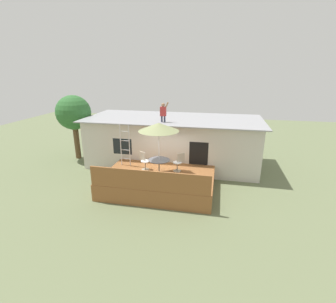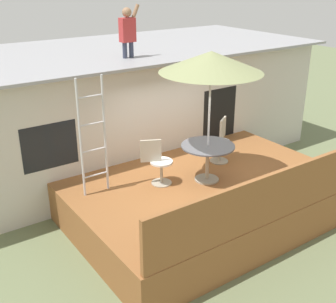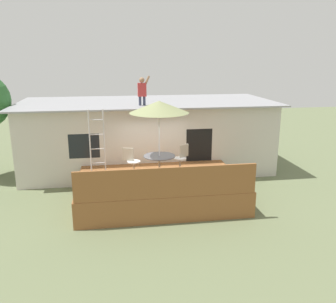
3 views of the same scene
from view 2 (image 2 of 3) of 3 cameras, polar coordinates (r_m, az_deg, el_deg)
The scene contains 10 objects.
ground_plane at distance 9.11m, azimuth 4.58°, elevation -8.10°, with size 40.00×40.00×0.00m, color #66704C.
house at distance 11.30m, azimuth -6.82°, elevation 6.08°, with size 10.50×4.50×2.89m.
deck at distance 8.92m, azimuth 4.66°, elevation -5.89°, with size 5.31×3.83×0.80m, color brown.
deck_railing at distance 7.36m, azimuth 14.10°, elevation -5.65°, with size 5.21×0.08×0.90m, color brown.
patio_table at distance 8.45m, azimuth 5.23°, elevation -0.17°, with size 1.04×1.04×0.74m.
patio_umbrella at distance 7.94m, azimuth 5.69°, elevation 11.62°, with size 1.90×1.90×2.54m.
step_ladder at distance 7.88m, azimuth -9.82°, elevation 1.87°, with size 0.52×0.04×2.20m.
person_figure at distance 9.64m, azimuth -5.30°, elevation 15.72°, with size 0.47×0.20×1.11m.
patio_chair_left at distance 8.33m, azimuth -1.37°, elevation -1.41°, with size 0.59×0.44×0.92m.
patio_chair_right at distance 9.44m, azimuth 6.93°, elevation 1.42°, with size 0.56×0.46×0.92m.
Camera 2 is at (-5.04, -5.99, 4.67)m, focal length 46.44 mm.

